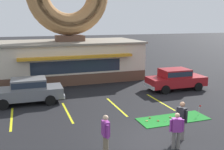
# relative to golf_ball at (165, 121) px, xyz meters

# --- Properties ---
(ground_plane) EXTENTS (160.00, 160.00, 0.00)m
(ground_plane) POSITION_rel_golf_ball_xyz_m (-1.56, -1.83, -0.05)
(ground_plane) COLOR black
(donut_shop_building) EXTENTS (12.30, 6.75, 10.96)m
(donut_shop_building) POSITION_rel_golf_ball_xyz_m (-2.67, 12.11, 3.69)
(donut_shop_building) COLOR brown
(donut_shop_building) RESTS_ON ground
(putting_mat) EXTENTS (3.83, 1.42, 0.03)m
(putting_mat) POSITION_rel_golf_ball_xyz_m (0.62, 0.24, -0.04)
(putting_mat) COLOR #197523
(putting_mat) RESTS_ON ground
(mini_donut_near_left) EXTENTS (0.13, 0.13, 0.04)m
(mini_donut_near_left) POSITION_rel_golf_ball_xyz_m (-0.31, 0.19, -0.00)
(mini_donut_near_left) COLOR brown
(mini_donut_near_left) RESTS_ON putting_mat
(mini_donut_near_right) EXTENTS (0.13, 0.13, 0.04)m
(mini_donut_near_right) POSITION_rel_golf_ball_xyz_m (-0.53, 0.70, -0.00)
(mini_donut_near_right) COLOR brown
(mini_donut_near_right) RESTS_ON putting_mat
(mini_donut_mid_left) EXTENTS (0.13, 0.13, 0.04)m
(mini_donut_mid_left) POSITION_rel_golf_ball_xyz_m (-0.87, 0.38, -0.00)
(mini_donut_mid_left) COLOR #E5C666
(mini_donut_mid_left) RESTS_ON putting_mat
(mini_donut_mid_centre) EXTENTS (0.13, 0.13, 0.04)m
(mini_donut_mid_centre) POSITION_rel_golf_ball_xyz_m (1.09, 0.52, -0.00)
(mini_donut_mid_centre) COLOR #D8667F
(mini_donut_mid_centre) RESTS_ON putting_mat
(mini_donut_mid_right) EXTENTS (0.13, 0.13, 0.04)m
(mini_donut_mid_right) POSITION_rel_golf_ball_xyz_m (1.43, 0.65, -0.00)
(mini_donut_mid_right) COLOR #D17F47
(mini_donut_mid_right) RESTS_ON putting_mat
(mini_donut_far_left) EXTENTS (0.13, 0.13, 0.04)m
(mini_donut_far_left) POSITION_rel_golf_ball_xyz_m (0.56, 0.43, -0.00)
(mini_donut_far_left) COLOR #A5724C
(mini_donut_far_left) RESTS_ON putting_mat
(mini_donut_far_centre) EXTENTS (0.13, 0.13, 0.04)m
(mini_donut_far_centre) POSITION_rel_golf_ball_xyz_m (0.92, -0.11, -0.00)
(mini_donut_far_centre) COLOR #E5C666
(mini_donut_far_centre) RESTS_ON putting_mat
(golf_ball) EXTENTS (0.04, 0.04, 0.04)m
(golf_ball) POSITION_rel_golf_ball_xyz_m (0.00, 0.00, 0.00)
(golf_ball) COLOR white
(golf_ball) RESTS_ON putting_mat
(putting_flag_pin) EXTENTS (0.13, 0.01, 0.55)m
(putting_flag_pin) POSITION_rel_golf_ball_xyz_m (2.32, 0.30, 0.39)
(putting_flag_pin) COLOR silver
(putting_flag_pin) RESTS_ON putting_mat
(car_grey) EXTENTS (4.59, 2.04, 1.60)m
(car_grey) POSITION_rel_golf_ball_xyz_m (-6.60, 5.67, 0.82)
(car_grey) COLOR slate
(car_grey) RESTS_ON ground
(car_red) EXTENTS (4.61, 2.08, 1.60)m
(car_red) POSITION_rel_golf_ball_xyz_m (4.07, 5.49, 0.82)
(car_red) COLOR maroon
(car_red) RESTS_ON ground
(pedestrian_blue_sweater_man) EXTENTS (0.57, 0.34, 1.55)m
(pedestrian_blue_sweater_man) POSITION_rel_golf_ball_xyz_m (-1.06, -2.64, 0.80)
(pedestrian_blue_sweater_man) COLOR slate
(pedestrian_blue_sweater_man) RESTS_ON ground
(pedestrian_hooded_kid) EXTENTS (0.24, 0.60, 1.65)m
(pedestrian_hooded_kid) POSITION_rel_golf_ball_xyz_m (-3.94, -2.18, 0.86)
(pedestrian_hooded_kid) COLOR #7F7056
(pedestrian_hooded_kid) RESTS_ON ground
(pedestrian_leather_jacket_man) EXTENTS (0.33, 0.58, 1.73)m
(pedestrian_leather_jacket_man) POSITION_rel_golf_ball_xyz_m (-0.37, -1.94, 0.91)
(pedestrian_leather_jacket_man) COLOR slate
(pedestrian_leather_jacket_man) RESTS_ON ground
(parking_stripe_far_left) EXTENTS (0.12, 3.60, 0.01)m
(parking_stripe_far_left) POSITION_rel_golf_ball_xyz_m (-7.54, 3.17, -0.05)
(parking_stripe_far_left) COLOR yellow
(parking_stripe_far_left) RESTS_ON ground
(parking_stripe_left) EXTENTS (0.12, 3.60, 0.01)m
(parking_stripe_left) POSITION_rel_golf_ball_xyz_m (-4.54, 3.17, -0.05)
(parking_stripe_left) COLOR yellow
(parking_stripe_left) RESTS_ON ground
(parking_stripe_mid_left) EXTENTS (0.12, 3.60, 0.01)m
(parking_stripe_mid_left) POSITION_rel_golf_ball_xyz_m (-1.54, 3.17, -0.05)
(parking_stripe_mid_left) COLOR yellow
(parking_stripe_mid_left) RESTS_ON ground
(parking_stripe_centre) EXTENTS (0.12, 3.60, 0.01)m
(parking_stripe_centre) POSITION_rel_golf_ball_xyz_m (1.46, 3.17, -0.05)
(parking_stripe_centre) COLOR yellow
(parking_stripe_centre) RESTS_ON ground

